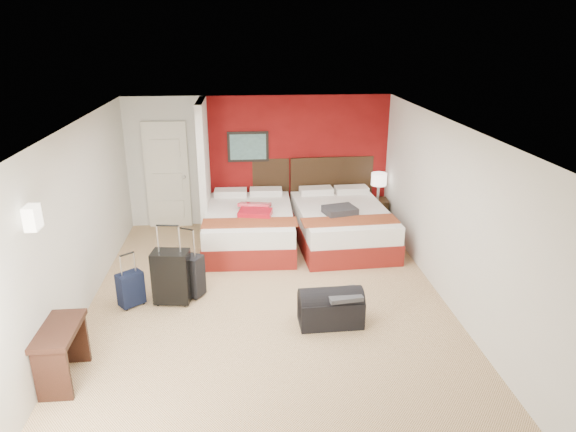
{
  "coord_description": "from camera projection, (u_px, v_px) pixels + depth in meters",
  "views": [
    {
      "loc": [
        -0.28,
        -6.47,
        3.65
      ],
      "look_at": [
        0.35,
        0.8,
        1.0
      ],
      "focal_mm": 32.23,
      "sensor_mm": 36.0,
      "label": 1
    }
  ],
  "objects": [
    {
      "name": "ground",
      "position": [
        268.0,
        302.0,
        7.33
      ],
      "size": [
        6.5,
        6.5,
        0.0
      ],
      "primitive_type": "plane",
      "color": "#D6B383",
      "rests_on": "ground"
    },
    {
      "name": "room_walls",
      "position": [
        174.0,
        191.0,
        8.12
      ],
      "size": [
        5.02,
        6.52,
        2.5
      ],
      "color": "silver",
      "rests_on": "ground"
    },
    {
      "name": "red_accent_panel",
      "position": [
        298.0,
        161.0,
        9.99
      ],
      "size": [
        3.5,
        0.04,
        2.5
      ],
      "primitive_type": "cube",
      "color": "maroon",
      "rests_on": "ground"
    },
    {
      "name": "partition_wall",
      "position": [
        204.0,
        171.0,
        9.27
      ],
      "size": [
        0.12,
        1.2,
        2.5
      ],
      "primitive_type": "cube",
      "color": "silver",
      "rests_on": "ground"
    },
    {
      "name": "entry_door",
      "position": [
        167.0,
        175.0,
        9.83
      ],
      "size": [
        0.82,
        0.06,
        2.05
      ],
      "primitive_type": "cube",
      "color": "silver",
      "rests_on": "ground"
    },
    {
      "name": "bed_left",
      "position": [
        250.0,
        227.0,
        9.18
      ],
      "size": [
        1.59,
        2.23,
        0.66
      ],
      "primitive_type": "cube",
      "rotation": [
        0.0,
        0.0,
        -0.03
      ],
      "color": "silver",
      "rests_on": "ground"
    },
    {
      "name": "bed_right",
      "position": [
        342.0,
        226.0,
        9.24
      ],
      "size": [
        1.68,
        2.31,
        0.67
      ],
      "primitive_type": "cube",
      "rotation": [
        0.0,
        0.0,
        0.05
      ],
      "color": "silver",
      "rests_on": "ground"
    },
    {
      "name": "red_suitcase_open",
      "position": [
        255.0,
        209.0,
        8.96
      ],
      "size": [
        0.69,
        0.85,
        0.09
      ],
      "primitive_type": "cube",
      "rotation": [
        0.0,
        0.0,
        -0.2
      ],
      "color": "red",
      "rests_on": "bed_left"
    },
    {
      "name": "jacket_bundle",
      "position": [
        340.0,
        210.0,
        8.82
      ],
      "size": [
        0.61,
        0.53,
        0.13
      ],
      "primitive_type": "cube",
      "rotation": [
        0.0,
        0.0,
        0.25
      ],
      "color": "#333337",
      "rests_on": "bed_right"
    },
    {
      "name": "nightstand",
      "position": [
        377.0,
        213.0,
        10.09
      ],
      "size": [
        0.41,
        0.41,
        0.54
      ],
      "primitive_type": "cube",
      "rotation": [
        0.0,
        0.0,
        -0.07
      ],
      "color": "black",
      "rests_on": "ground"
    },
    {
      "name": "table_lamp",
      "position": [
        379.0,
        187.0,
        9.91
      ],
      "size": [
        0.35,
        0.35,
        0.53
      ],
      "primitive_type": "cylinder",
      "rotation": [
        0.0,
        0.0,
        -0.22
      ],
      "color": "white",
      "rests_on": "nightstand"
    },
    {
      "name": "suitcase_black",
      "position": [
        172.0,
        278.0,
        7.2
      ],
      "size": [
        0.54,
        0.38,
        0.75
      ],
      "primitive_type": "cube",
      "rotation": [
        0.0,
        0.0,
        -0.13
      ],
      "color": "black",
      "rests_on": "ground"
    },
    {
      "name": "suitcase_charcoal",
      "position": [
        189.0,
        277.0,
        7.42
      ],
      "size": [
        0.48,
        0.41,
        0.6
      ],
      "primitive_type": "cube",
      "rotation": [
        0.0,
        0.0,
        -0.5
      ],
      "color": "black",
      "rests_on": "ground"
    },
    {
      "name": "suitcase_navy",
      "position": [
        131.0,
        290.0,
        7.16
      ],
      "size": [
        0.39,
        0.37,
        0.47
      ],
      "primitive_type": "cube",
      "rotation": [
        0.0,
        0.0,
        0.68
      ],
      "color": "black",
      "rests_on": "ground"
    },
    {
      "name": "duffel_bag",
      "position": [
        331.0,
        309.0,
        6.73
      ],
      "size": [
        0.83,
        0.46,
        0.42
      ],
      "primitive_type": "cube",
      "rotation": [
        0.0,
        0.0,
        0.03
      ],
      "color": "black",
      "rests_on": "ground"
    },
    {
      "name": "jacket_draped",
      "position": [
        343.0,
        295.0,
        6.61
      ],
      "size": [
        0.47,
        0.42,
        0.06
      ],
      "primitive_type": "cube",
      "rotation": [
        0.0,
        0.0,
        0.14
      ],
      "color": "#3B3C41",
      "rests_on": "duffel_bag"
    },
    {
      "name": "desk",
      "position": [
        62.0,
        354.0,
        5.59
      ],
      "size": [
        0.4,
        0.8,
        0.66
      ],
      "primitive_type": "cube",
      "rotation": [
        0.0,
        0.0,
        0.01
      ],
      "color": "black",
      "rests_on": "ground"
    }
  ]
}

